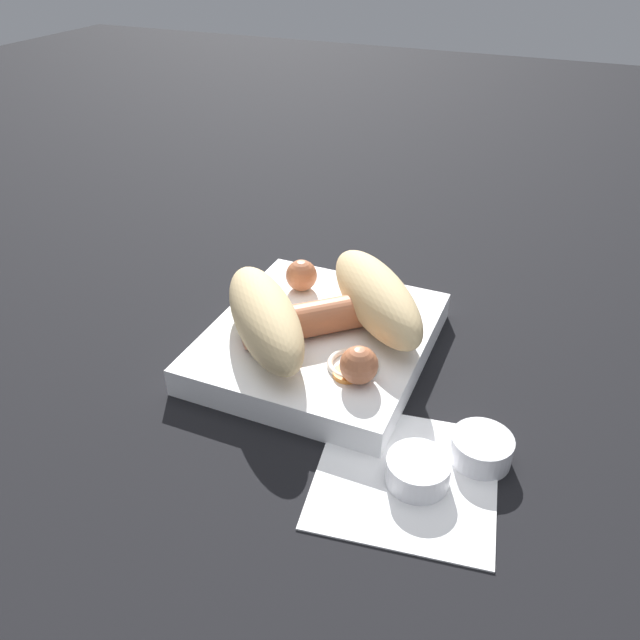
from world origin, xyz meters
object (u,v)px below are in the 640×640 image
(bread_roll, at_px, (322,307))
(sausage, at_px, (327,315))
(condiment_cup_near, at_px, (418,473))
(condiment_cup_far, at_px, (481,450))
(food_tray, at_px, (320,341))

(bread_roll, height_order, sausage, bread_roll)
(bread_roll, xyz_separation_m, condiment_cup_near, (0.12, 0.12, -0.04))
(sausage, distance_m, condiment_cup_near, 0.17)
(condiment_cup_near, distance_m, condiment_cup_far, 0.06)
(food_tray, height_order, condiment_cup_near, food_tray)
(food_tray, distance_m, bread_roll, 0.04)
(bread_roll, relative_size, condiment_cup_near, 4.81)
(bread_roll, bearing_deg, sausage, 143.36)
(condiment_cup_near, bearing_deg, condiment_cup_far, 137.04)
(condiment_cup_near, bearing_deg, bread_roll, -132.90)
(food_tray, bearing_deg, condiment_cup_far, 64.70)
(bread_roll, height_order, condiment_cup_near, bread_roll)
(food_tray, bearing_deg, condiment_cup_near, 47.04)
(bread_roll, distance_m, sausage, 0.01)
(condiment_cup_far, bearing_deg, food_tray, -115.30)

